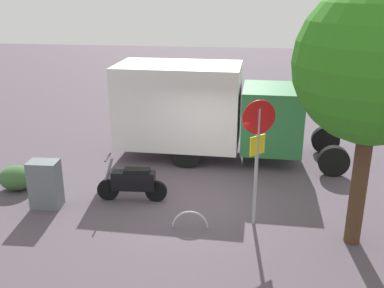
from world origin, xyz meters
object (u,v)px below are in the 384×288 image
(stop_sign, at_px, (257,144))
(bike_rack_hoop, at_px, (190,227))
(motorcycle, at_px, (133,182))
(street_tree, at_px, (375,65))
(box_truck_near, at_px, (208,108))
(utility_cabinet, at_px, (45,184))

(stop_sign, relative_size, bike_rack_hoop, 3.49)
(motorcycle, bearing_deg, street_tree, 162.42)
(motorcycle, xyz_separation_m, bike_rack_hoop, (-1.63, 1.18, -0.52))
(stop_sign, distance_m, bike_rack_hoop, 2.48)
(motorcycle, relative_size, street_tree, 0.33)
(street_tree, xyz_separation_m, bike_rack_hoop, (3.56, -0.12, -3.85))
(stop_sign, xyz_separation_m, bike_rack_hoop, (1.44, 0.39, -1.98))
(street_tree, bearing_deg, box_truck_near, -52.24)
(motorcycle, xyz_separation_m, stop_sign, (-3.08, 0.79, 1.46))
(street_tree, bearing_deg, motorcycle, -14.05)
(utility_cabinet, bearing_deg, stop_sign, 177.89)
(box_truck_near, relative_size, stop_sign, 2.40)
(motorcycle, bearing_deg, bike_rack_hoop, 140.67)
(box_truck_near, relative_size, motorcycle, 3.93)
(motorcycle, height_order, utility_cabinet, utility_cabinet)
(utility_cabinet, distance_m, bike_rack_hoop, 3.80)
(box_truck_near, bearing_deg, motorcycle, -114.01)
(bike_rack_hoop, bearing_deg, street_tree, 178.01)
(street_tree, relative_size, bike_rack_hoop, 6.41)
(motorcycle, height_order, stop_sign, stop_sign)
(street_tree, distance_m, bike_rack_hoop, 5.25)
(utility_cabinet, height_order, bike_rack_hoop, utility_cabinet)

